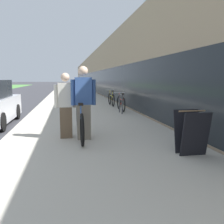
{
  "coord_description": "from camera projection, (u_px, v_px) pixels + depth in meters",
  "views": [
    {
      "loc": [
        4.81,
        -5.3,
        1.63
      ],
      "look_at": [
        8.02,
        12.42,
        -0.82
      ],
      "focal_mm": 40.0,
      "sensor_mm": 36.0,
      "label": 1
    }
  ],
  "objects": [
    {
      "name": "sidewalk_slab",
      "position": [
        74.0,
        93.0,
        25.98
      ],
      "size": [
        4.73,
        70.0,
        0.1
      ],
      "color": "#BCB5A5",
      "rests_on": "ground"
    },
    {
      "name": "storefront_facade",
      "position": [
        125.0,
        73.0,
        34.78
      ],
      "size": [
        10.01,
        70.0,
        4.64
      ],
      "color": "tan",
      "rests_on": "ground"
    },
    {
      "name": "tandem_bicycle",
      "position": [
        80.0,
        121.0,
        6.66
      ],
      "size": [
        0.52,
        2.93,
        0.95
      ],
      "color": "black",
      "rests_on": "sidewalk_slab"
    },
    {
      "name": "person_rider",
      "position": [
        84.0,
        103.0,
        6.23
      ],
      "size": [
        0.62,
        0.24,
        1.83
      ],
      "color": "#756B5B",
      "rests_on": "sidewalk_slab"
    },
    {
      "name": "person_bystander",
      "position": [
        66.0,
        106.0,
        6.37
      ],
      "size": [
        0.57,
        0.22,
        1.66
      ],
      "color": "brown",
      "rests_on": "sidewalk_slab"
    },
    {
      "name": "bike_rack_hoop",
      "position": [
        121.0,
        102.0,
        10.93
      ],
      "size": [
        0.05,
        0.6,
        0.84
      ],
      "color": "#4C4C51",
      "rests_on": "sidewalk_slab"
    },
    {
      "name": "cruiser_bike_nearest",
      "position": [
        121.0,
        103.0,
        11.86
      ],
      "size": [
        0.52,
        1.67,
        0.84
      ],
      "color": "black",
      "rests_on": "sidewalk_slab"
    },
    {
      "name": "cruiser_bike_middle",
      "position": [
        111.0,
        99.0,
        14.0
      ],
      "size": [
        0.52,
        1.78,
        0.87
      ],
      "color": "black",
      "rests_on": "sidewalk_slab"
    },
    {
      "name": "sandwich_board_sign",
      "position": [
        191.0,
        132.0,
        5.02
      ],
      "size": [
        0.56,
        0.56,
        0.9
      ],
      "color": "black",
      "rests_on": "sidewalk_slab"
    }
  ]
}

